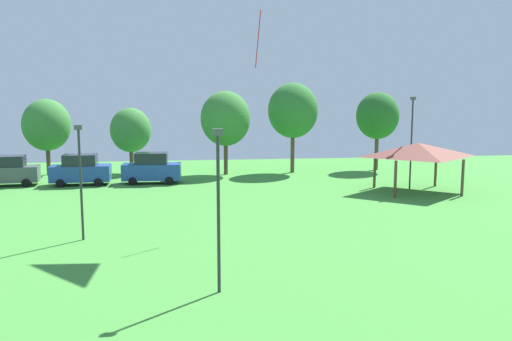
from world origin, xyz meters
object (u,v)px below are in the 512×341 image
parked_car_third_from_left (152,168)px  light_post_0 (80,175)px  treeline_tree_3 (225,119)px  parked_car_second_from_left (81,170)px  treeline_tree_5 (378,116)px  parked_car_leftmost (8,171)px  treeline_tree_2 (131,130)px  light_post_1 (218,201)px  treeline_tree_4 (293,111)px  treeline_tree_1 (47,125)px  light_post_3 (412,138)px  park_pavilion (418,150)px

parked_car_third_from_left → light_post_0: (-2.33, -16.79, 2.00)m
treeline_tree_3 → parked_car_second_from_left: bearing=-160.2°
light_post_0 → treeline_tree_3: bearing=67.8°
parked_car_second_from_left → treeline_tree_5: (26.02, 5.30, 3.88)m
parked_car_leftmost → treeline_tree_2: bearing=27.0°
parked_car_third_from_left → light_post_1: bearing=-79.0°
light_post_0 → treeline_tree_4: (14.69, 21.43, 2.40)m
treeline_tree_5 → treeline_tree_3: bearing=-175.7°
light_post_1 → treeline_tree_4: treeline_tree_4 is taller
light_post_1 → treeline_tree_1: bearing=113.3°
light_post_1 → light_post_3: 24.90m
parked_car_second_from_left → treeline_tree_4: 18.99m
parked_car_third_from_left → light_post_1: (3.86, -24.75, 2.14)m
parked_car_leftmost → treeline_tree_5: treeline_tree_5 is taller
park_pavilion → treeline_tree_2: (-21.60, 12.23, 0.81)m
light_post_3 → treeline_tree_1: size_ratio=1.03×
parked_car_leftmost → light_post_3: 30.98m
light_post_3 → parked_car_second_from_left: bearing=168.2°
parked_car_third_from_left → light_post_1: size_ratio=0.79×
light_post_1 → light_post_3: (15.51, 19.48, 0.51)m
treeline_tree_2 → parked_car_second_from_left: bearing=-119.0°
parked_car_leftmost → parked_car_second_from_left: (5.50, -0.30, 0.03)m
light_post_3 → treeline_tree_4: bearing=125.2°
treeline_tree_3 → treeline_tree_4: 6.18m
light_post_0 → light_post_1: light_post_1 is taller
light_post_3 → treeline_tree_3: size_ratio=0.94×
parked_car_third_from_left → treeline_tree_2: size_ratio=0.79×
parked_car_leftmost → light_post_0: (8.66, -17.04, 2.05)m
light_post_1 → treeline_tree_5: treeline_tree_5 is taller
parked_car_leftmost → treeline_tree_3: 18.07m
parked_car_third_from_left → light_post_0: light_post_0 is taller
treeline_tree_1 → treeline_tree_2: 7.22m
parked_car_second_from_left → light_post_0: size_ratio=0.81×
treeline_tree_1 → treeline_tree_4: treeline_tree_4 is taller
park_pavilion → light_post_3: 1.26m
parked_car_leftmost → treeline_tree_4: (23.36, 4.40, 4.45)m
treeline_tree_3 → light_post_0: bearing=-112.2°
parked_car_second_from_left → parked_car_third_from_left: parked_car_third_from_left is taller
parked_car_leftmost → light_post_0: size_ratio=0.82×
light_post_3 → parked_car_third_from_left: bearing=164.8°
treeline_tree_5 → light_post_3: bearing=-96.3°
treeline_tree_1 → treeline_tree_5: bearing=-1.3°
treeline_tree_4 → light_post_3: bearing=-54.8°
treeline_tree_2 → treeline_tree_3: bearing=-12.1°
light_post_3 → park_pavilion: bearing=-85.0°
light_post_0 → light_post_3: (21.70, 11.52, 0.64)m
light_post_1 → treeline_tree_2: light_post_1 is taller
treeline_tree_4 → treeline_tree_5: 8.20m
parked_car_second_from_left → treeline_tree_3: size_ratio=0.62×
parked_car_leftmost → park_pavilion: (30.45, -6.50, 1.91)m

